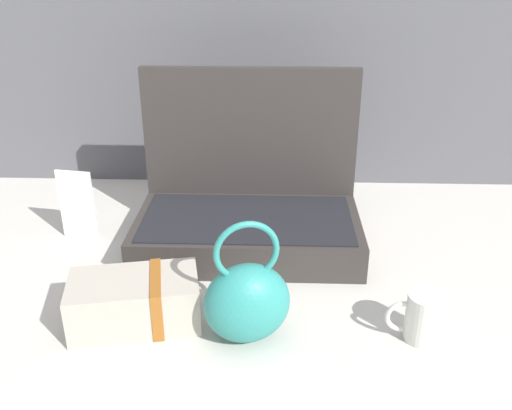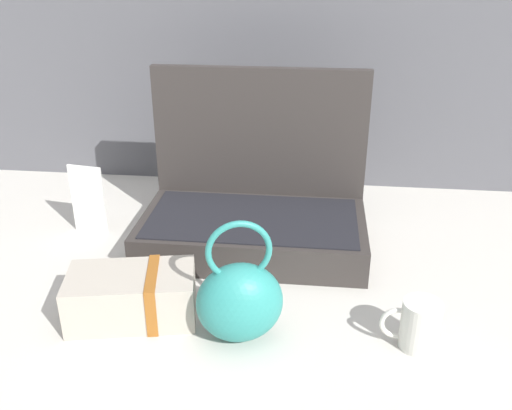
% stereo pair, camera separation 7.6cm
% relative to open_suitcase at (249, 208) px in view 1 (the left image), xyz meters
% --- Properties ---
extents(ground_plane, '(6.00, 6.00, 0.00)m').
position_rel_open_suitcase_xyz_m(ground_plane, '(0.05, -0.17, -0.09)').
color(ground_plane, beige).
extents(open_suitcase, '(0.51, 0.30, 0.39)m').
position_rel_open_suitcase_xyz_m(open_suitcase, '(0.00, 0.00, 0.00)').
color(open_suitcase, '#332D2B').
rests_on(open_suitcase, ground_plane).
extents(teal_pouch_handbag, '(0.18, 0.15, 0.24)m').
position_rel_open_suitcase_xyz_m(teal_pouch_handbag, '(0.01, -0.37, -0.01)').
color(teal_pouch_handbag, teal).
rests_on(teal_pouch_handbag, ground_plane).
extents(cream_toiletry_bag, '(0.26, 0.17, 0.10)m').
position_rel_open_suitcase_xyz_m(cream_toiletry_bag, '(-0.19, -0.33, -0.04)').
color(cream_toiletry_bag, '#B2A899').
rests_on(cream_toiletry_bag, ground_plane).
extents(coffee_mug, '(0.11, 0.07, 0.09)m').
position_rel_open_suitcase_xyz_m(coffee_mug, '(0.33, -0.36, -0.04)').
color(coffee_mug, silver).
rests_on(coffee_mug, ground_plane).
extents(info_card_left, '(0.09, 0.02, 0.17)m').
position_rel_open_suitcase_xyz_m(info_card_left, '(-0.41, 0.00, -0.00)').
color(info_card_left, white).
rests_on(info_card_left, ground_plane).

